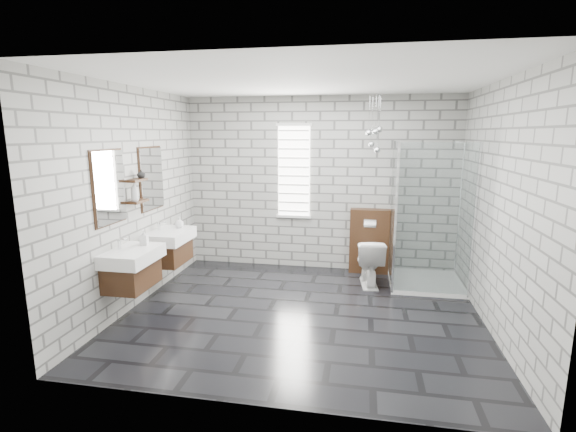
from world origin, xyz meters
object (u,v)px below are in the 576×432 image
(toilet, at_px, (369,262))
(vanity_left, at_px, (129,257))
(shower_enclosure, at_px, (420,252))
(vanity_right, at_px, (167,237))
(cistern_panel, at_px, (369,241))

(toilet, bearing_deg, vanity_left, 25.27)
(vanity_left, distance_m, shower_enclosure, 3.82)
(vanity_right, xyz_separation_m, shower_enclosure, (3.41, 0.77, -0.25))
(vanity_right, xyz_separation_m, cistern_panel, (2.71, 1.28, -0.26))
(shower_enclosure, bearing_deg, toilet, -176.97)
(vanity_right, height_order, cistern_panel, vanity_right)
(cistern_panel, bearing_deg, vanity_right, -154.63)
(vanity_right, relative_size, toilet, 2.32)
(cistern_panel, bearing_deg, vanity_left, -140.57)
(vanity_right, relative_size, cistern_panel, 1.57)
(toilet, bearing_deg, cistern_panel, -96.42)
(cistern_panel, bearing_deg, shower_enclosure, -36.41)
(vanity_left, bearing_deg, cistern_panel, 39.43)
(vanity_left, xyz_separation_m, cistern_panel, (2.71, 2.23, -0.26))
(vanity_left, bearing_deg, shower_enclosure, 26.63)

